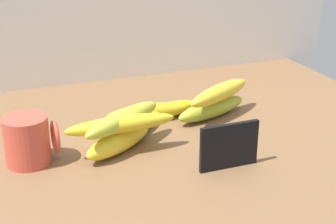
{
  "coord_description": "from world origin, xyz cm",
  "views": [
    {
      "loc": [
        -32.33,
        -88.48,
        46.97
      ],
      "look_at": [
        1.66,
        0.15,
        8.0
      ],
      "focal_mm": 55.29,
      "sensor_mm": 36.0,
      "label": 1
    }
  ],
  "objects": [
    {
      "name": "banana_7",
      "position": [
        -8.48,
        -2.93,
        9.17
      ],
      "size": [
        18.59,
        13.71,
        3.68
      ],
      "primitive_type": "ellipsoid",
      "rotation": [
        0.0,
        0.0,
        3.71
      ],
      "color": "gold",
      "rests_on": "banana_0"
    },
    {
      "name": "banana_4",
      "position": [
        0.31,
        8.33,
        4.93
      ],
      "size": [
        18.05,
        4.39,
        3.87
      ],
      "primitive_type": "ellipsoid",
      "rotation": [
        0.0,
        0.0,
        3.11
      ],
      "color": "gold",
      "rests_on": "counter_top"
    },
    {
      "name": "banana_3",
      "position": [
        -6.58,
        0.53,
        4.98
      ],
      "size": [
        17.78,
        16.11,
        3.97
      ],
      "primitive_type": "ellipsoid",
      "rotation": [
        0.0,
        0.0,
        0.71
      ],
      "color": "gold",
      "rests_on": "counter_top"
    },
    {
      "name": "counter_top",
      "position": [
        0.0,
        0.0,
        1.5
      ],
      "size": [
        110.0,
        76.0,
        3.0
      ],
      "primitive_type": "cube",
      "color": "brown",
      "rests_on": "ground"
    },
    {
      "name": "coffee_mug",
      "position": [
        -25.77,
        -1.97,
        7.42
      ],
      "size": [
        9.56,
        8.06,
        8.84
      ],
      "color": "#CD4A3A",
      "rests_on": "counter_top"
    },
    {
      "name": "banana_1",
      "position": [
        13.86,
        5.39,
        5.01
      ],
      "size": [
        19.02,
        9.64,
        4.01
      ],
      "primitive_type": "ellipsoid",
      "rotation": [
        0.0,
        0.0,
        0.32
      ],
      "color": "#A6B932",
      "rests_on": "counter_top"
    },
    {
      "name": "banana_5",
      "position": [
        -9.42,
        -4.53,
        8.95
      ],
      "size": [
        20.9,
        3.5,
        3.23
      ],
      "primitive_type": "ellipsoid",
      "rotation": [
        0.0,
        0.0,
        3.13
      ],
      "color": "yellow",
      "rests_on": "banana_0"
    },
    {
      "name": "banana_0",
      "position": [
        -9.51,
        -3.4,
        5.17
      ],
      "size": [
        16.57,
        12.74,
        4.33
      ],
      "primitive_type": "ellipsoid",
      "rotation": [
        0.0,
        0.0,
        3.71
      ],
      "color": "yellow",
      "rests_on": "counter_top"
    },
    {
      "name": "chalkboard_sign",
      "position": [
        6.72,
        -16.42,
        6.86
      ],
      "size": [
        11.0,
        1.8,
        8.4
      ],
      "color": "black",
      "rests_on": "counter_top"
    },
    {
      "name": "banana_6",
      "position": [
        15.21,
        4.54,
        8.82
      ],
      "size": [
        18.93,
        12.38,
        3.61
      ],
      "primitive_type": "ellipsoid",
      "rotation": [
        0.0,
        0.0,
        0.49
      ],
      "color": "yellow",
      "rests_on": "banana_1"
    },
    {
      "name": "banana_2",
      "position": [
        4.13,
        8.46,
        4.68
      ],
      "size": [
        16.73,
        7.4,
        3.36
      ],
      "primitive_type": "ellipsoid",
      "rotation": [
        0.0,
        0.0,
        0.26
      ],
      "color": "yellow",
      "rests_on": "counter_top"
    }
  ]
}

